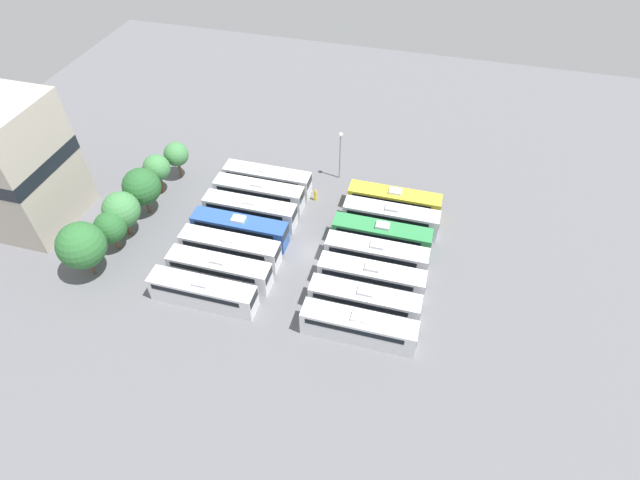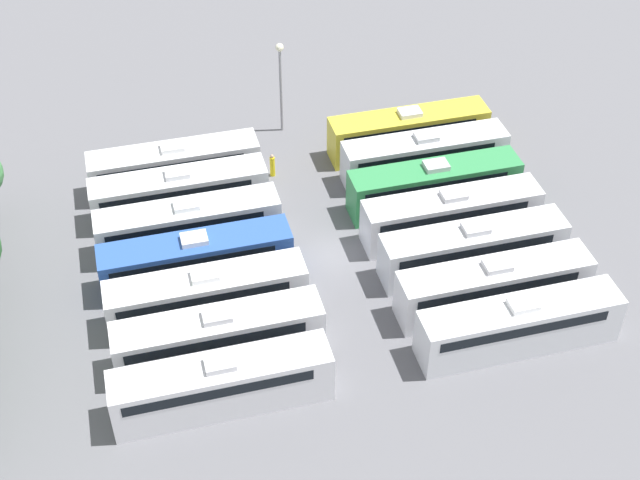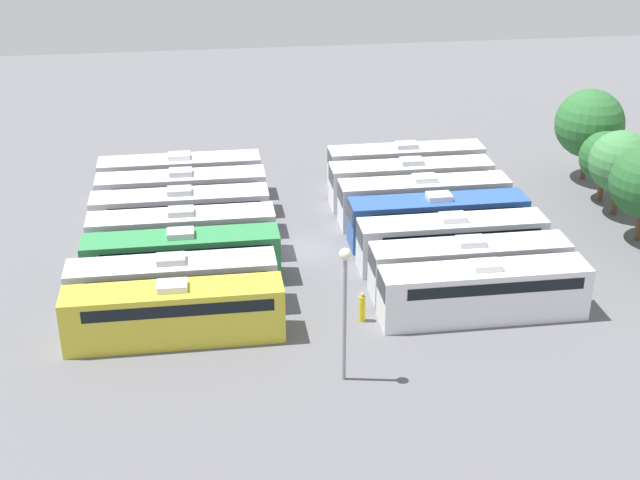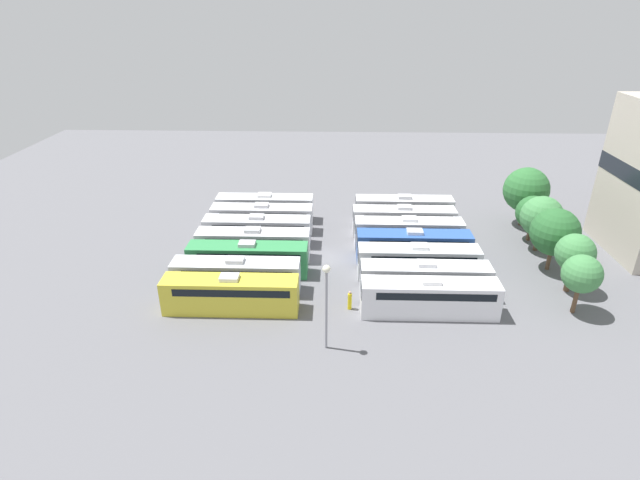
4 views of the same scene
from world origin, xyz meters
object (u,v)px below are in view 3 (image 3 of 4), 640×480
Objects in this scene: bus_8 at (411,182)px; tree_1 at (605,157)px; bus_0 at (181,176)px; bus_13 at (484,290)px; tree_0 at (589,124)px; bus_1 at (182,193)px; bus_6 at (175,312)px; bus_9 at (424,199)px; bus_5 at (174,284)px; bus_7 at (406,165)px; bus_11 at (452,240)px; bus_2 at (181,213)px; tree_2 at (621,162)px; bus_10 at (438,219)px; bus_3 at (183,234)px; worker_person at (362,308)px; bus_4 at (183,257)px; bus_12 at (470,265)px; light_pole at (345,292)px.

bus_8 is 2.23× the size of tree_1.
bus_0 is 26.30m from bus_13.
bus_0 is at bearing -91.04° from tree_0.
bus_1 and bus_6 have the same top height.
bus_13 is (13.32, 0.10, 0.00)m from bus_9.
bus_9 is 13.32m from bus_13.
bus_5 is 1.00× the size of bus_7.
bus_11 is (10.14, 0.21, 0.00)m from bus_8.
bus_2 is 30.63m from tree_2.
bus_6 is at bearing -69.07° from bus_11.
tree_0 is (-9.64, 14.32, 2.81)m from bus_10.
bus_3 is 1.00× the size of bus_9.
bus_13 is at bearing 85.49° from worker_person.
bus_8 is 10.15m from bus_11.
bus_0 is at bearing -178.30° from bus_1.
bus_4 is 6.63m from bus_6.
bus_2 is 17.16m from bus_10.
bus_9 is (-3.40, 16.62, 0.00)m from bus_3.
bus_7 is at bearing 111.81° from bus_2.
bus_9 and bus_12 have the same top height.
bus_0 is 1.00× the size of bus_2.
worker_person is at bearing 26.91° from bus_0.
light_pole is at bearing -19.50° from worker_person.
bus_10 is 10.00m from bus_13.
tree_0 is (-13.01, 31.07, 2.81)m from bus_4.
light_pole is (15.02, -8.83, 3.31)m from bus_10.
bus_7 is (-16.97, 17.50, 0.00)m from bus_5.
bus_8 is at bearing -179.25° from bus_13.
bus_2 is 2.23× the size of tree_1.
bus_5 is at bearing -100.59° from bus_13.
bus_13 is at bearing 59.32° from bus_3.
light_pole is (25.21, -9.04, 3.31)m from bus_7.
bus_4 is (6.75, 0.07, 0.00)m from bus_2.
bus_8 is at bearing -7.17° from bus_7.
bus_8 is 1.00× the size of bus_10.
bus_8 is (-3.35, 16.60, 0.00)m from bus_2.
bus_2 is 19.78m from bus_12.
bus_0 is 1.00× the size of bus_9.
bus_12 is at bearing 1.28° from bus_8.
bus_8 reaches higher than worker_person.
worker_person is 0.34× the size of tree_1.
bus_11 is 14.95m from light_pole.
bus_3 is at bearing 177.28° from bus_6.
bus_8 and bus_9 have the same top height.
bus_6 is at bearing -1.60° from bus_2.
tree_2 is (4.07, 30.46, 2.23)m from bus_1.
light_pole is at bearing -43.19° from tree_0.
bus_12 is at bearing 0.65° from bus_10.
light_pole is (25.22, 8.01, 3.31)m from bus_0.
bus_0 is 6.56× the size of worker_person.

